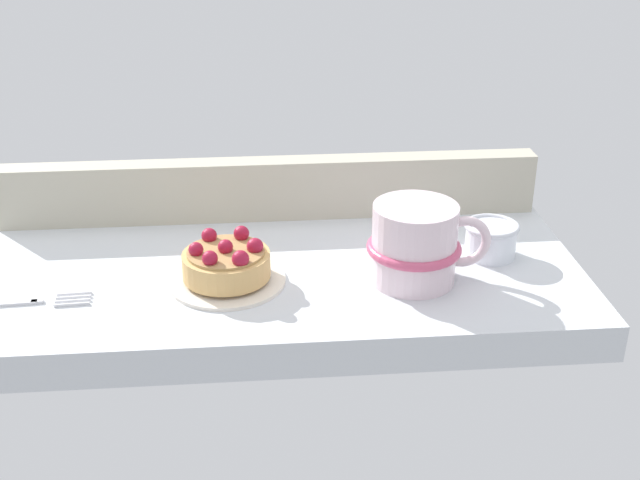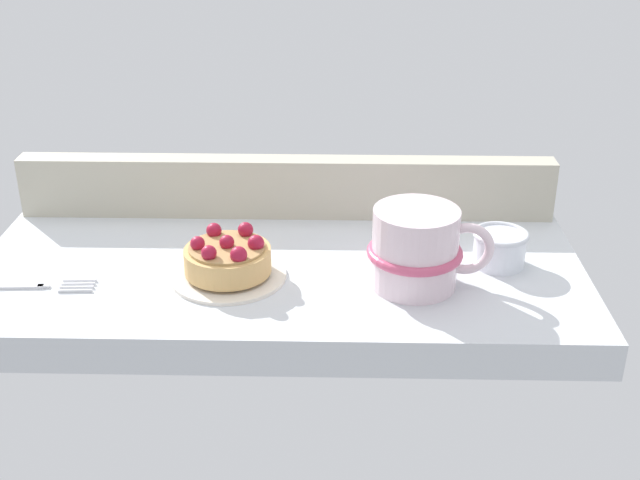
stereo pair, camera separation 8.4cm
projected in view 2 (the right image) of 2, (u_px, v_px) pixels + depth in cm
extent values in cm
cube|color=silver|center=(279.00, 281.00, 90.03)|extent=(66.45, 30.57, 3.98)
cube|color=#B2AD99|center=(286.00, 187.00, 99.90)|extent=(65.12, 3.20, 7.37)
cylinder|color=silver|center=(229.00, 274.00, 86.43)|extent=(12.29, 12.29, 0.78)
cylinder|color=silver|center=(229.00, 276.00, 86.52)|extent=(6.76, 6.76, 0.39)
cylinder|color=tan|center=(228.00, 260.00, 85.70)|extent=(9.16, 9.16, 2.61)
cylinder|color=#AB854F|center=(227.00, 247.00, 85.07)|extent=(8.06, 8.06, 0.30)
sphere|color=maroon|center=(227.00, 242.00, 84.81)|extent=(1.59, 1.59, 1.59)
sphere|color=maroon|center=(256.00, 243.00, 84.76)|extent=(1.76, 1.76, 1.76)
sphere|color=maroon|center=(245.00, 232.00, 86.97)|extent=(1.68, 1.68, 1.68)
sphere|color=maroon|center=(213.00, 232.00, 87.19)|extent=(1.66, 1.66, 1.66)
sphere|color=maroon|center=(198.00, 244.00, 84.50)|extent=(1.55, 1.55, 1.55)
sphere|color=maroon|center=(209.00, 253.00, 82.50)|extent=(1.62, 1.62, 1.62)
sphere|color=maroon|center=(239.00, 255.00, 82.26)|extent=(1.77, 1.77, 1.77)
cylinder|color=silver|center=(415.00, 248.00, 83.29)|extent=(8.83, 8.83, 8.50)
torus|color=#C64C70|center=(415.00, 252.00, 83.48)|extent=(9.89, 9.89, 1.02)
torus|color=silver|center=(466.00, 249.00, 83.18)|extent=(5.75, 0.99, 5.75)
cube|color=silver|center=(43.00, 285.00, 84.45)|extent=(1.23, 0.63, 0.60)
cube|color=silver|center=(75.00, 290.00, 83.56)|extent=(3.51, 0.44, 0.60)
cube|color=silver|center=(77.00, 286.00, 84.22)|extent=(3.51, 0.44, 0.60)
cube|color=silver|center=(78.00, 283.00, 84.89)|extent=(3.51, 0.44, 0.60)
cube|color=silver|center=(80.00, 279.00, 85.55)|extent=(3.51, 0.44, 0.60)
cylinder|color=silver|center=(499.00, 249.00, 88.55)|extent=(5.61, 5.61, 3.63)
torus|color=silver|center=(501.00, 234.00, 87.76)|extent=(6.10, 6.10, 0.60)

